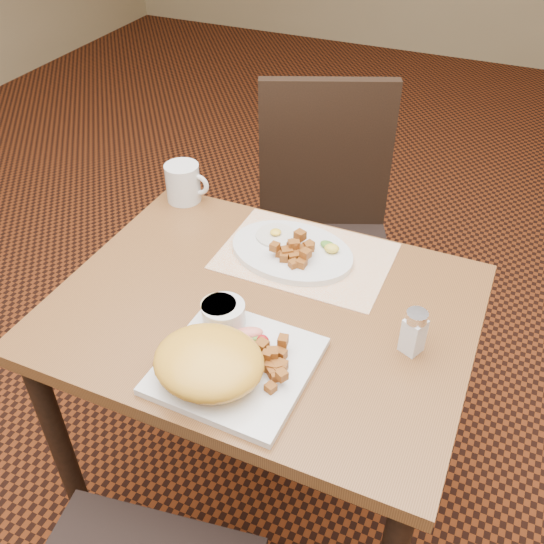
{
  "coord_description": "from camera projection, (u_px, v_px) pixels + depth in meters",
  "views": [
    {
      "loc": [
        0.42,
        -0.9,
        1.63
      ],
      "look_at": [
        0.01,
        0.03,
        0.82
      ],
      "focal_mm": 40.0,
      "sensor_mm": 36.0,
      "label": 1
    }
  ],
  "objects": [
    {
      "name": "ground",
      "position": [
        265.0,
        494.0,
        1.79
      ],
      "size": [
        8.0,
        8.0,
        0.0
      ],
      "primitive_type": "plane",
      "color": "black",
      "rests_on": "ground"
    },
    {
      "name": "table",
      "position": [
        263.0,
        341.0,
        1.39
      ],
      "size": [
        0.9,
        0.7,
        0.75
      ],
      "color": "brown",
      "rests_on": "ground"
    },
    {
      "name": "chair_far",
      "position": [
        324.0,
        223.0,
        1.94
      ],
      "size": [
        0.55,
        0.56,
        0.97
      ],
      "rotation": [
        0.0,
        0.0,
        3.54
      ],
      "color": "black",
      "rests_on": "ground"
    },
    {
      "name": "placemat",
      "position": [
        305.0,
        256.0,
        1.46
      ],
      "size": [
        0.4,
        0.28,
        0.0
      ],
      "primitive_type": "cube",
      "rotation": [
        0.0,
        0.0,
        -0.0
      ],
      "color": "white",
      "rests_on": "table"
    },
    {
      "name": "plate_square",
      "position": [
        236.0,
        366.0,
        1.17
      ],
      "size": [
        0.29,
        0.29,
        0.02
      ],
      "primitive_type": "cube",
      "rotation": [
        0.0,
        0.0,
        -0.03
      ],
      "color": "silver",
      "rests_on": "table"
    },
    {
      "name": "plate_oval",
      "position": [
        292.0,
        251.0,
        1.46
      ],
      "size": [
        0.33,
        0.26,
        0.02
      ],
      "primitive_type": null,
      "rotation": [
        0.0,
        0.0,
        -0.11
      ],
      "color": "silver",
      "rests_on": "placemat"
    },
    {
      "name": "hollandaise_mound",
      "position": [
        208.0,
        362.0,
        1.12
      ],
      "size": [
        0.21,
        0.19,
        0.08
      ],
      "color": "gold",
      "rests_on": "plate_square"
    },
    {
      "name": "ramekin",
      "position": [
        223.0,
        314.0,
        1.24
      ],
      "size": [
        0.09,
        0.09,
        0.05
      ],
      "color": "silver",
      "rests_on": "plate_square"
    },
    {
      "name": "garnish_sq",
      "position": [
        252.0,
        335.0,
        1.21
      ],
      "size": [
        0.09,
        0.06,
        0.03
      ],
      "color": "#387223",
      "rests_on": "plate_square"
    },
    {
      "name": "fried_egg",
      "position": [
        276.0,
        235.0,
        1.49
      ],
      "size": [
        0.1,
        0.1,
        0.02
      ],
      "color": "white",
      "rests_on": "plate_oval"
    },
    {
      "name": "garnish_ov",
      "position": [
        330.0,
        247.0,
        1.44
      ],
      "size": [
        0.06,
        0.05,
        0.02
      ],
      "color": "#387223",
      "rests_on": "plate_oval"
    },
    {
      "name": "salt_shaker",
      "position": [
        414.0,
        331.0,
        1.18
      ],
      "size": [
        0.06,
        0.06,
        0.1
      ],
      "color": "white",
      "rests_on": "table"
    },
    {
      "name": "coffee_mug",
      "position": [
        184.0,
        183.0,
        1.63
      ],
      "size": [
        0.12,
        0.09,
        0.1
      ],
      "color": "silver",
      "rests_on": "table"
    },
    {
      "name": "home_fries_sq",
      "position": [
        272.0,
        362.0,
        1.15
      ],
      "size": [
        0.1,
        0.13,
        0.04
      ],
      "color": "#995318",
      "rests_on": "plate_square"
    },
    {
      "name": "home_fries_ov",
      "position": [
        295.0,
        250.0,
        1.42
      ],
      "size": [
        0.1,
        0.11,
        0.04
      ],
      "color": "#995318",
      "rests_on": "plate_oval"
    }
  ]
}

